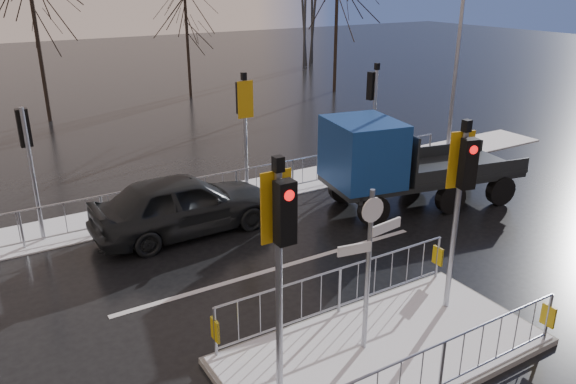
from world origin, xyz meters
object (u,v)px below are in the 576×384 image
car_far_lane (184,204)px  street_lamp_right (461,37)px  traffic_island (383,336)px  flatbed_truck (388,162)px

car_far_lane → street_lamp_right: size_ratio=0.61×
traffic_island → street_lamp_right: bearing=38.7°
car_far_lane → street_lamp_right: 12.35m
flatbed_truck → street_lamp_right: size_ratio=0.78×
flatbed_truck → car_far_lane: bearing=164.9°
traffic_island → car_far_lane: size_ratio=1.24×
street_lamp_right → car_far_lane: bearing=-171.9°
traffic_island → street_lamp_right: size_ratio=0.75×
traffic_island → street_lamp_right: (10.58, 8.49, 4.00)m
car_far_lane → flatbed_truck: (5.71, -1.54, 0.64)m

